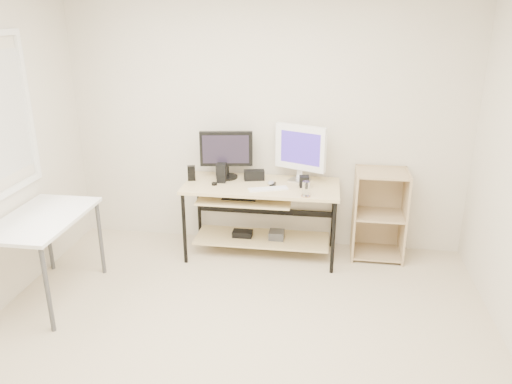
{
  "coord_description": "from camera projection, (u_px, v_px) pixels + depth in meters",
  "views": [
    {
      "loc": [
        0.61,
        -2.86,
        2.35
      ],
      "look_at": [
        -0.0,
        1.3,
        0.8
      ],
      "focal_mm": 35.0,
      "sensor_mm": 36.0,
      "label": 1
    }
  ],
  "objects": [
    {
      "name": "mouse",
      "position": [
        271.0,
        183.0,
        4.83
      ],
      "size": [
        0.08,
        0.11,
        0.03
      ],
      "primitive_type": "ellipsoid",
      "rotation": [
        0.0,
        0.0,
        -0.17
      ],
      "color": "#AFAFB4",
      "rests_on": "desk"
    },
    {
      "name": "black_monitor",
      "position": [
        226.0,
        152.0,
        4.93
      ],
      "size": [
        0.52,
        0.22,
        0.48
      ],
      "rotation": [
        0.0,
        0.0,
        0.16
      ],
      "color": "black",
      "rests_on": "desk"
    },
    {
      "name": "side_table",
      "position": [
        42.0,
        226.0,
        4.11
      ],
      "size": [
        0.6,
        1.0,
        0.75
      ],
      "color": "white",
      "rests_on": "ground"
    },
    {
      "name": "audio_controller",
      "position": [
        191.0,
        173.0,
        4.92
      ],
      "size": [
        0.09,
        0.07,
        0.15
      ],
      "primitive_type": "cube",
      "rotation": [
        0.0,
        0.0,
        0.27
      ],
      "color": "black",
      "rests_on": "desk"
    },
    {
      "name": "keyboard",
      "position": [
        268.0,
        189.0,
        4.69
      ],
      "size": [
        0.39,
        0.22,
        0.01
      ],
      "primitive_type": "cube",
      "rotation": [
        0.0,
        0.0,
        0.34
      ],
      "color": "white",
      "rests_on": "desk"
    },
    {
      "name": "drinking_glass",
      "position": [
        306.0,
        189.0,
        4.51
      ],
      "size": [
        0.08,
        0.08,
        0.13
      ],
      "primitive_type": "cylinder",
      "rotation": [
        0.0,
        0.0,
        -0.14
      ],
      "color": "white",
      "rests_on": "coaster"
    },
    {
      "name": "coaster",
      "position": [
        306.0,
        196.0,
        4.53
      ],
      "size": [
        0.1,
        0.1,
        0.01
      ],
      "primitive_type": "cylinder",
      "rotation": [
        0.0,
        0.0,
        -0.14
      ],
      "color": "#8C603F",
      "rests_on": "desk"
    },
    {
      "name": "speaker_left",
      "position": [
        221.0,
        172.0,
        4.87
      ],
      "size": [
        0.1,
        0.1,
        0.19
      ],
      "rotation": [
        0.0,
        0.0,
        0.02
      ],
      "color": "black",
      "rests_on": "desk"
    },
    {
      "name": "speaker_right",
      "position": [
        304.0,
        181.0,
        4.75
      ],
      "size": [
        0.1,
        0.1,
        0.11
      ],
      "primitive_type": "cube",
      "rotation": [
        0.0,
        0.0,
        0.14
      ],
      "color": "black",
      "rests_on": "desk"
    },
    {
      "name": "volume_puck",
      "position": [
        214.0,
        184.0,
        4.81
      ],
      "size": [
        0.06,
        0.06,
        0.02
      ],
      "primitive_type": "cylinder",
      "rotation": [
        0.0,
        0.0,
        0.07
      ],
      "color": "black",
      "rests_on": "desk"
    },
    {
      "name": "shelf_unit",
      "position": [
        379.0,
        213.0,
        4.93
      ],
      "size": [
        0.5,
        0.4,
        0.9
      ],
      "color": "tan",
      "rests_on": "ground"
    },
    {
      "name": "white_imac",
      "position": [
        300.0,
        149.0,
        4.82
      ],
      "size": [
        0.5,
        0.25,
        0.56
      ],
      "rotation": [
        0.0,
        0.0,
        -0.4
      ],
      "color": "silver",
      "rests_on": "desk"
    },
    {
      "name": "desk",
      "position": [
        259.0,
        204.0,
        4.91
      ],
      "size": [
        1.5,
        0.65,
        0.75
      ],
      "color": "beige",
      "rests_on": "ground"
    },
    {
      "name": "center_speaker",
      "position": [
        254.0,
        175.0,
        4.95
      ],
      "size": [
        0.22,
        0.13,
        0.1
      ],
      "primitive_type": "cube",
      "rotation": [
        0.0,
        0.0,
        0.24
      ],
      "color": "black",
      "rests_on": "desk"
    },
    {
      "name": "room",
      "position": [
        206.0,
        182.0,
        3.16
      ],
      "size": [
        4.01,
        4.01,
        2.62
      ],
      "color": "beige",
      "rests_on": "ground"
    },
    {
      "name": "smartphone",
      "position": [
        273.0,
        184.0,
        4.84
      ],
      "size": [
        0.07,
        0.12,
        0.01
      ],
      "primitive_type": "cube",
      "rotation": [
        0.0,
        0.0,
        0.09
      ],
      "color": "black",
      "rests_on": "desk"
    }
  ]
}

